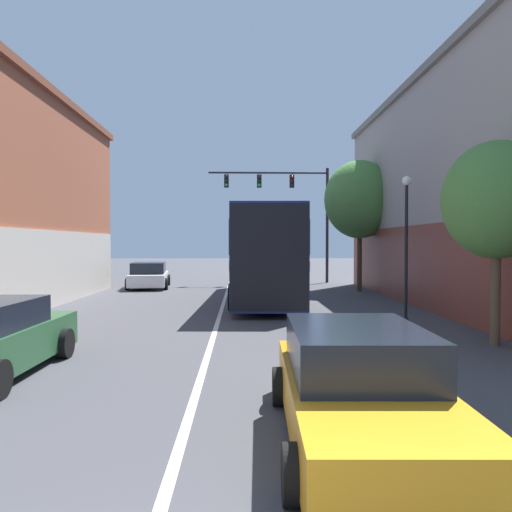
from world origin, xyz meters
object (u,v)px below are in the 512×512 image
at_px(parked_car_left_near, 149,276).
at_px(hatchback_foreground, 359,388).
at_px(street_tree_far, 360,200).
at_px(bus, 267,251).
at_px(traffic_signal_gantry, 290,198).
at_px(street_lamp, 406,241).
at_px(street_tree_near, 496,200).

bearing_deg(parked_car_left_near, hatchback_foreground, -168.88).
distance_m(hatchback_foreground, street_tree_far, 20.01).
height_order(bus, parked_car_left_near, bus).
bearing_deg(parked_car_left_near, traffic_signal_gantry, -73.71).
height_order(bus, hatchback_foreground, bus).
relative_size(bus, street_tree_far, 1.91).
xyz_separation_m(bus, traffic_signal_gantry, (1.85, 8.95, 3.13)).
bearing_deg(street_tree_far, bus, -146.44).
height_order(parked_car_left_near, street_tree_far, street_tree_far).
bearing_deg(street_tree_far, street_lamp, -94.93).
height_order(traffic_signal_gantry, street_tree_far, traffic_signal_gantry).
relative_size(traffic_signal_gantry, street_tree_far, 1.12).
bearing_deg(traffic_signal_gantry, bus, -101.68).
distance_m(traffic_signal_gantry, street_lamp, 15.80).
xyz_separation_m(hatchback_foreground, street_tree_near, (4.62, 5.65, 2.81)).
bearing_deg(traffic_signal_gantry, street_lamp, -81.93).
bearing_deg(street_tree_near, bus, 115.95).
height_order(parked_car_left_near, traffic_signal_gantry, traffic_signal_gantry).
bearing_deg(street_lamp, hatchback_foreground, -111.53).
xyz_separation_m(bus, street_tree_near, (4.96, -10.19, 1.35)).
relative_size(hatchback_foreground, street_tree_near, 0.95).
height_order(street_tree_near, street_tree_far, street_tree_far).
height_order(street_lamp, street_tree_far, street_tree_far).
height_order(street_lamp, street_tree_near, street_tree_near).
xyz_separation_m(bus, street_tree_far, (4.87, 3.23, 2.55)).
height_order(traffic_signal_gantry, street_tree_near, traffic_signal_gantry).
bearing_deg(parked_car_left_near, street_tree_near, -150.65).
bearing_deg(street_lamp, bus, 122.00).
distance_m(parked_car_left_near, street_tree_far, 12.05).
bearing_deg(bus, parked_car_left_near, 49.89).
bearing_deg(street_tree_far, street_tree_near, -89.65).
height_order(bus, street_lamp, street_lamp).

